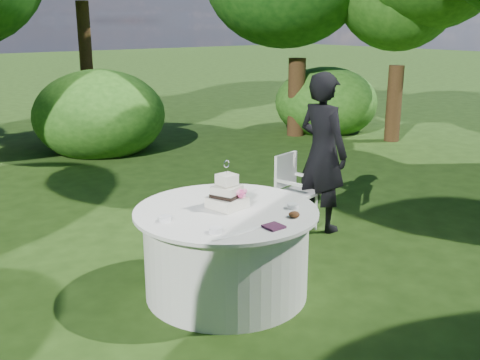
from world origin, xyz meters
The scene contains 9 objects.
ground centered at (0.00, 0.00, 0.00)m, with size 80.00×80.00×0.00m, color #1A310D.
napkins centered at (0.02, -0.58, 0.78)m, with size 0.14×0.14×0.02m, color #451D37.
feather_plume centered at (-0.27, -0.51, 0.78)m, with size 0.48×0.07×0.01m, color white.
guest centered at (1.82, 0.62, 0.89)m, with size 0.65×0.43×1.78m, color black.
table centered at (0.00, 0.00, 0.39)m, with size 1.56×1.56×0.77m.
cake centered at (0.03, 0.02, 0.88)m, with size 0.31×0.31×0.41m.
chair centered at (1.53, 0.79, 0.51)m, with size 0.45×0.44×0.87m.
votives centered at (-0.16, -0.22, 0.79)m, with size 1.11×0.56×0.04m.
petal_cups centered at (0.31, -0.03, 0.79)m, with size 0.09×1.03×0.05m.
Camera 1 is at (-2.68, -3.58, 2.30)m, focal length 42.00 mm.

